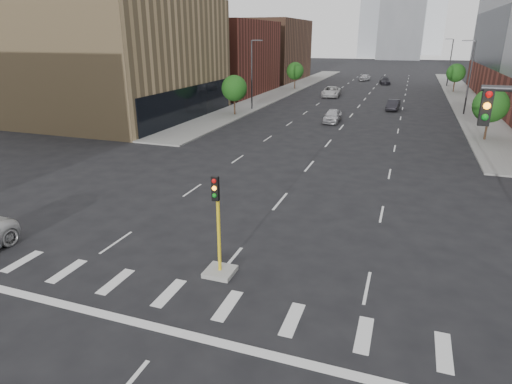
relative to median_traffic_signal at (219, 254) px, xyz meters
The scene contains 19 objects.
sidewalk_left_far 66.75m from the median_traffic_signal, 102.99° to the left, with size 5.00×92.00×0.15m, color gray.
sidewalk_right_far 66.75m from the median_traffic_signal, 77.01° to the left, with size 5.00×92.00×0.15m, color gray.
building_left_mid 41.90m from the median_traffic_signal, 131.55° to the left, with size 20.00×24.00×14.00m, color tan.
building_left_far_a 63.52m from the median_traffic_signal, 115.74° to the left, with size 20.00×22.00×12.00m, color brown.
building_left_far_b 87.64m from the median_traffic_signal, 108.32° to the left, with size 20.00×24.00×13.00m, color brown.
tower_mid 192.19m from the median_traffic_signal, 90.00° to the left, with size 18.00×18.00×44.00m, color slate.
median_traffic_signal is the anchor object (origin of this frame).
streetlight_right_a 48.12m from the median_traffic_signal, 73.76° to the left, with size 1.60×0.22×9.07m.
streetlight_right_b 82.23m from the median_traffic_signal, 80.60° to the left, with size 1.60×0.22×9.07m.
streetlight_left 43.36m from the median_traffic_signal, 108.10° to the left, with size 1.60×0.22×9.07m.
tree_left_near 38.73m from the median_traffic_signal, 111.23° to the left, with size 3.20×3.20×4.85m.
tree_left_far 67.54m from the median_traffic_signal, 101.97° to the left, with size 3.20×3.20×4.85m.
tree_right_near 34.13m from the median_traffic_signal, 65.72° to the left, with size 3.20×3.20×4.85m.
tree_right_far 72.44m from the median_traffic_signal, 78.85° to the left, with size 3.20×3.20×4.85m.
car_near_left 35.63m from the median_traffic_signal, 92.41° to the left, with size 1.78×4.43×1.51m, color #B4B3B8.
car_mid_right 47.31m from the median_traffic_signal, 84.22° to the left, with size 1.47×4.22×1.39m, color black.
car_far_left 58.20m from the median_traffic_signal, 95.55° to the left, with size 2.75×5.97×1.66m, color #BDBDBD.
car_deep_right 81.19m from the median_traffic_signal, 88.94° to the left, with size 1.88×4.63×1.34m, color #232228.
car_distant 87.96m from the median_traffic_signal, 92.16° to the left, with size 1.76×4.38×1.49m, color #B1B1B6.
Camera 1 is at (6.73, -5.44, 9.49)m, focal length 30.00 mm.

